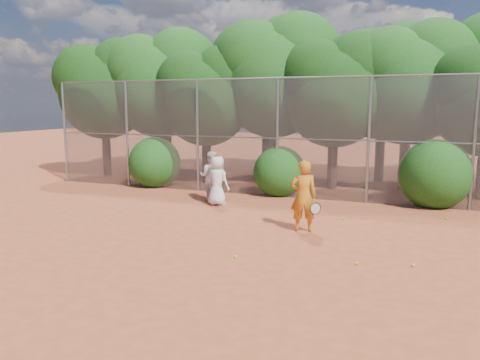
% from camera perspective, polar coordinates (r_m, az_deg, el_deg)
% --- Properties ---
extents(ground, '(80.00, 80.00, 0.00)m').
position_cam_1_polar(ground, '(10.35, 0.18, -8.43)').
color(ground, '#A44525').
rests_on(ground, ground).
extents(fence_back, '(20.05, 0.09, 4.03)m').
position_cam_1_polar(fence_back, '(15.68, 7.67, 5.17)').
color(fence_back, gray).
rests_on(fence_back, ground).
extents(tree_0, '(4.38, 3.81, 6.00)m').
position_cam_1_polar(tree_0, '(21.59, -16.10, 10.97)').
color(tree_0, black).
rests_on(tree_0, ground).
extents(tree_1, '(4.64, 4.03, 6.35)m').
position_cam_1_polar(tree_1, '(20.63, -9.59, 11.95)').
color(tree_1, black).
rests_on(tree_1, ground).
extents(tree_2, '(3.99, 3.47, 5.47)m').
position_cam_1_polar(tree_2, '(18.82, -4.01, 10.56)').
color(tree_2, black).
rests_on(tree_2, ground).
extents(tree_3, '(4.89, 4.26, 6.70)m').
position_cam_1_polar(tree_3, '(18.90, 4.40, 13.01)').
color(tree_3, black).
rests_on(tree_3, ground).
extents(tree_4, '(4.19, 3.64, 5.73)m').
position_cam_1_polar(tree_4, '(17.71, 11.67, 11.04)').
color(tree_4, black).
rests_on(tree_4, ground).
extents(tree_5, '(4.51, 3.92, 6.17)m').
position_cam_1_polar(tree_5, '(18.28, 20.06, 11.53)').
color(tree_5, black).
rests_on(tree_5, ground).
extents(tree_9, '(4.83, 4.20, 6.62)m').
position_cam_1_polar(tree_9, '(23.13, -8.81, 12.09)').
color(tree_9, black).
rests_on(tree_9, ground).
extents(tree_10, '(5.15, 4.48, 7.06)m').
position_cam_1_polar(tree_10, '(21.31, 3.53, 13.21)').
color(tree_10, black).
rests_on(tree_10, ground).
extents(tree_11, '(4.64, 4.03, 6.35)m').
position_cam_1_polar(tree_11, '(19.93, 17.26, 11.77)').
color(tree_11, black).
rests_on(tree_11, ground).
extents(bush_0, '(2.00, 2.00, 2.00)m').
position_cam_1_polar(bush_0, '(18.33, -10.36, 2.37)').
color(bush_0, '#144511').
rests_on(bush_0, ground).
extents(bush_1, '(1.80, 1.80, 1.80)m').
position_cam_1_polar(bush_1, '(16.31, 4.82, 1.30)').
color(bush_1, '#144511').
rests_on(bush_1, ground).
extents(bush_2, '(2.20, 2.20, 2.20)m').
position_cam_1_polar(bush_2, '(15.65, 22.68, 1.02)').
color(bush_2, '#144511').
rests_on(bush_2, ground).
extents(player_yellow, '(0.85, 0.61, 1.79)m').
position_cam_1_polar(player_yellow, '(11.67, 7.74, -1.96)').
color(player_yellow, orange).
rests_on(player_yellow, ground).
extents(player_teen, '(0.86, 0.65, 1.59)m').
position_cam_1_polar(player_teen, '(14.59, -2.77, -0.04)').
color(player_teen, white).
rests_on(player_teen, ground).
extents(player_white, '(0.92, 0.83, 1.63)m').
position_cam_1_polar(player_white, '(15.29, -3.53, 0.46)').
color(player_white, silver).
rests_on(player_white, ground).
extents(ball_0, '(0.07, 0.07, 0.07)m').
position_cam_1_polar(ball_0, '(9.87, 20.34, -9.70)').
color(ball_0, '#ABD025').
rests_on(ball_0, ground).
extents(ball_1, '(0.07, 0.07, 0.07)m').
position_cam_1_polar(ball_1, '(13.22, 12.47, -4.58)').
color(ball_1, '#ABD025').
rests_on(ball_1, ground).
extents(ball_2, '(0.07, 0.07, 0.07)m').
position_cam_1_polar(ball_2, '(9.66, 14.00, -9.82)').
color(ball_2, '#ABD025').
rests_on(ball_2, ground).
extents(ball_4, '(0.07, 0.07, 0.07)m').
position_cam_1_polar(ball_4, '(9.76, -0.56, -9.32)').
color(ball_4, '#ABD025').
rests_on(ball_4, ground).
extents(ball_5, '(0.07, 0.07, 0.07)m').
position_cam_1_polar(ball_5, '(14.11, 23.89, -4.30)').
color(ball_5, '#ABD025').
rests_on(ball_5, ground).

